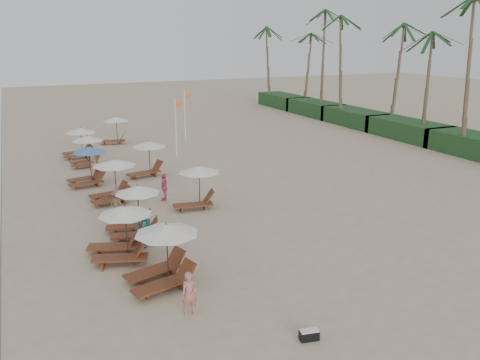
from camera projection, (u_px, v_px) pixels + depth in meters
name	position (u px, v px, depth m)	size (l,w,h in m)	color
ground	(261.00, 234.00, 22.99)	(160.00, 160.00, 0.00)	tan
shrub_hedge	(408.00, 130.00, 44.24)	(3.20, 53.00, 1.60)	#193D1C
palm_row	(410.00, 22.00, 42.46)	(7.00, 52.00, 12.30)	brown
lounger_station_0	(160.00, 257.00, 18.10)	(2.83, 2.54, 2.30)	brown
lounger_station_1	(119.00, 236.00, 20.29)	(2.77, 2.73, 2.20)	brown
lounger_station_2	(133.00, 214.00, 22.57)	(2.57, 2.33, 2.35)	brown
lounger_station_3	(111.00, 181.00, 27.32)	(2.69, 2.34, 2.34)	brown
lounger_station_4	(86.00, 168.00, 30.40)	(2.56, 2.23, 2.35)	brown
lounger_station_5	(86.00, 150.00, 34.80)	(2.46, 2.20, 2.14)	brown
lounger_station_6	(78.00, 143.00, 37.37)	(2.65, 2.29, 2.20)	brown
inland_station_0	(196.00, 184.00, 26.21)	(2.82, 2.24, 2.22)	brown
inland_station_1	(146.00, 157.00, 32.27)	(2.90, 2.24, 2.22)	brown
inland_station_2	(114.00, 128.00, 42.10)	(2.88, 2.30, 2.22)	brown
beachgoer_near	(190.00, 294.00, 16.21)	(0.54, 0.36, 1.49)	#B06D5F
beachgoer_mid_a	(144.00, 228.00, 21.42)	(0.84, 0.65, 1.72)	teal
beachgoer_mid_b	(117.00, 204.00, 24.89)	(0.96, 0.55, 1.48)	brown
beachgoer_far_a	(164.00, 187.00, 27.54)	(0.91, 0.38, 1.55)	#B94A6A
beachgoer_far_b	(94.00, 168.00, 31.55)	(0.76, 0.50, 1.56)	tan
duffel_bag	(309.00, 335.00, 14.99)	(0.62, 0.39, 0.32)	black
flag_pole_near	(176.00, 124.00, 37.52)	(0.59, 0.08, 4.33)	silver
flag_pole_far	(185.00, 113.00, 43.39)	(0.60, 0.08, 4.25)	silver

